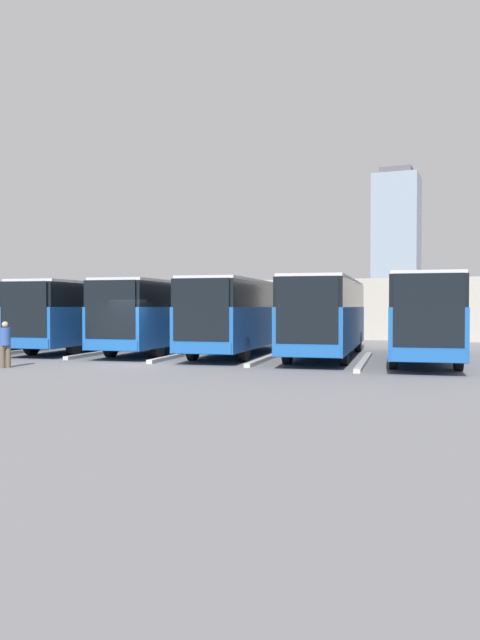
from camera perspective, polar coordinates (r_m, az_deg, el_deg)
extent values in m
plane|color=slate|center=(24.59, -9.65, -3.99)|extent=(600.00, 600.00, 0.00)
cube|color=#19519E|center=(26.47, 16.37, -0.76)|extent=(3.99, 11.93, 1.76)
cube|color=black|center=(26.46, 16.38, 2.32)|extent=(3.93, 11.75, 1.08)
cube|color=black|center=(20.59, 16.85, 0.87)|extent=(2.17, 0.33, 2.34)
cube|color=#19519E|center=(20.64, 16.82, -3.16)|extent=(2.34, 0.37, 0.40)
cube|color=silver|center=(26.47, 16.39, 3.62)|extent=(3.83, 11.45, 0.12)
cylinder|color=black|center=(22.95, 19.34, -3.14)|extent=(0.43, 1.05, 1.02)
cylinder|color=black|center=(22.88, 13.88, -3.12)|extent=(0.43, 1.05, 1.02)
cylinder|color=black|center=(30.18, 18.23, -2.09)|extent=(0.43, 1.05, 1.02)
cylinder|color=black|center=(30.12, 14.08, -2.07)|extent=(0.43, 1.05, 1.02)
cube|color=#B2B2AD|center=(25.11, 11.27, -3.71)|extent=(1.28, 7.89, 0.15)
cube|color=#19519E|center=(27.57, 7.95, -0.64)|extent=(3.99, 11.93, 1.76)
cube|color=black|center=(27.56, 7.96, 2.31)|extent=(3.93, 11.75, 1.08)
cube|color=black|center=(21.74, 6.13, 0.94)|extent=(2.17, 0.33, 2.34)
cube|color=#19519E|center=(21.79, 6.12, -2.88)|extent=(2.34, 0.37, 0.40)
cube|color=silver|center=(27.57, 7.96, 3.56)|extent=(3.83, 11.45, 0.12)
cylinder|color=black|center=(23.89, 9.52, -2.91)|extent=(0.43, 1.05, 1.02)
cylinder|color=black|center=(24.19, 4.36, -2.85)|extent=(0.43, 1.05, 1.02)
cylinder|color=black|center=(31.11, 10.73, -1.95)|extent=(0.43, 1.05, 1.02)
cylinder|color=black|center=(31.34, 6.75, -1.91)|extent=(0.43, 1.05, 1.02)
cube|color=#B2B2AD|center=(26.56, 2.71, -3.42)|extent=(1.28, 7.89, 0.15)
cube|color=#19519E|center=(28.87, 0.06, -0.54)|extent=(3.99, 11.93, 1.76)
cube|color=black|center=(28.86, 0.06, 2.28)|extent=(3.93, 11.75, 1.08)
cube|color=black|center=(23.23, -3.61, 0.96)|extent=(2.17, 0.33, 2.34)
cube|color=#19519E|center=(23.28, -3.61, -2.61)|extent=(2.34, 0.37, 0.40)
cube|color=silver|center=(28.88, 0.06, 3.47)|extent=(3.83, 11.45, 0.12)
cylinder|color=black|center=(25.13, 0.37, -2.69)|extent=(0.43, 1.05, 1.02)
cylinder|color=black|center=(25.76, -4.34, -2.60)|extent=(0.43, 1.05, 1.02)
cylinder|color=black|center=(32.20, 3.57, -1.82)|extent=(0.43, 1.05, 1.02)
cylinder|color=black|center=(32.69, -0.18, -1.77)|extent=(0.43, 1.05, 1.02)
cube|color=#B2B2AD|center=(28.20, -5.16, -3.15)|extent=(1.28, 7.89, 0.15)
cube|color=#19519E|center=(30.78, -6.91, -0.44)|extent=(3.99, 11.93, 1.76)
cube|color=black|center=(30.78, -6.92, 2.21)|extent=(3.93, 11.75, 1.08)
cube|color=black|center=(25.41, -11.80, 0.96)|extent=(2.17, 0.33, 2.34)
cube|color=#19519E|center=(25.45, -11.79, -2.31)|extent=(2.34, 0.37, 0.40)
cube|color=silver|center=(30.79, -6.92, 3.32)|extent=(3.83, 11.45, 0.12)
cylinder|color=black|center=(27.05, -7.59, -2.42)|extent=(0.43, 1.05, 1.02)
cylinder|color=black|center=(27.95, -11.73, -2.32)|extent=(0.43, 1.05, 1.02)
cylinder|color=black|center=(33.87, -2.92, -1.67)|extent=(0.43, 1.05, 1.02)
cylinder|color=black|center=(34.59, -6.37, -1.61)|extent=(0.43, 1.05, 1.02)
cube|color=#B2B2AD|center=(30.43, -11.89, -2.85)|extent=(1.28, 7.89, 0.15)
cube|color=#19519E|center=(32.73, -13.44, -0.36)|extent=(3.99, 11.93, 1.76)
cube|color=black|center=(32.72, -13.45, 2.12)|extent=(3.93, 11.75, 1.08)
cube|color=black|center=(27.68, -19.19, 0.94)|extent=(2.17, 0.33, 2.34)
cube|color=#19519E|center=(27.72, -19.17, -2.06)|extent=(2.34, 0.37, 0.40)
cube|color=silver|center=(32.73, -13.46, 3.18)|extent=(3.83, 11.45, 0.12)
cylinder|color=black|center=(29.06, -14.91, -2.20)|extent=(0.43, 1.05, 1.02)
cylinder|color=black|center=(30.20, -18.52, -2.09)|extent=(0.43, 1.05, 1.02)
cylinder|color=black|center=(35.54, -9.12, -1.54)|extent=(0.43, 1.05, 1.02)
cylinder|color=black|center=(36.48, -12.26, -1.49)|extent=(0.43, 1.05, 1.02)
cube|color=#B2B2AD|center=(32.67, -18.15, -2.60)|extent=(1.28, 7.89, 0.15)
cube|color=#19519E|center=(35.08, -19.14, -0.29)|extent=(3.99, 11.93, 1.76)
cube|color=black|center=(35.07, -19.15, 2.03)|extent=(3.93, 11.75, 1.08)
cube|color=silver|center=(35.08, -19.16, 3.01)|extent=(3.83, 11.45, 0.12)
cylinder|color=black|center=(37.62, -14.66, -1.42)|extent=(0.43, 1.05, 1.02)
cylinder|color=black|center=(38.74, -17.48, -1.36)|extent=(0.43, 1.05, 1.02)
cylinder|color=brown|center=(24.31, -20.43, -3.14)|extent=(0.26, 0.26, 0.82)
cylinder|color=brown|center=(24.26, -20.91, -3.15)|extent=(0.26, 0.26, 0.82)
cylinder|color=#2D4C99|center=(24.24, -20.68, -1.42)|extent=(0.52, 0.52, 0.65)
sphere|color=tan|center=(24.23, -20.69, -0.39)|extent=(0.22, 0.22, 0.22)
cube|color=#A8A399|center=(49.81, 7.18, 1.03)|extent=(29.69, 13.40, 4.09)
cube|color=silver|center=(57.79, 9.30, 2.84)|extent=(29.69, 3.00, 0.24)
cylinder|color=slate|center=(57.45, 19.70, 0.87)|extent=(0.20, 0.20, 3.84)
cylinder|color=slate|center=(61.96, 0.12, 0.97)|extent=(0.20, 0.20, 3.84)
cube|color=#7F8EA3|center=(233.58, 14.12, 6.74)|extent=(15.83, 15.83, 49.29)
cube|color=#4C4C51|center=(237.46, 14.15, 12.96)|extent=(11.08, 11.08, 2.40)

